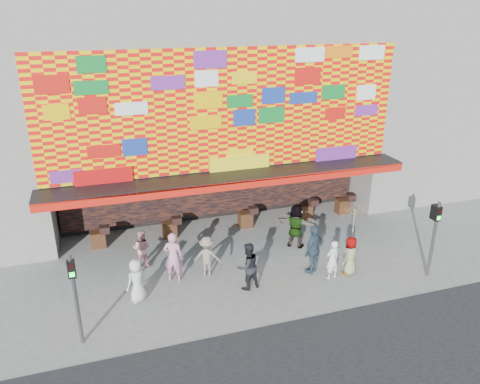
{
  "coord_description": "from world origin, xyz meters",
  "views": [
    {
      "loc": [
        -5.15,
        -13.83,
        9.43
      ],
      "look_at": [
        -0.09,
        2.0,
        2.82
      ],
      "focal_mm": 35.0,
      "sensor_mm": 36.0,
      "label": 1
    }
  ],
  "objects_px": {
    "ped_d": "(207,256)",
    "parasol": "(354,221)",
    "ped_a": "(137,280)",
    "ped_g": "(351,256)",
    "signal_right": "(435,231)",
    "ped_c": "(248,266)",
    "ped_e": "(314,249)",
    "ped_h": "(333,260)",
    "ped_i": "(142,248)",
    "ped_f": "(296,226)",
    "ped_b": "(173,257)",
    "signal_left": "(75,290)"
  },
  "relations": [
    {
      "from": "ped_d",
      "to": "parasol",
      "type": "xyz_separation_m",
      "value": [
        5.14,
        -1.54,
        1.4
      ]
    },
    {
      "from": "ped_a",
      "to": "ped_g",
      "type": "xyz_separation_m",
      "value": [
        7.81,
        -0.66,
        -0.03
      ]
    },
    {
      "from": "signal_right",
      "to": "ped_c",
      "type": "relative_size",
      "value": 1.69
    },
    {
      "from": "ped_d",
      "to": "ped_e",
      "type": "height_order",
      "value": "ped_e"
    },
    {
      "from": "ped_h",
      "to": "ped_i",
      "type": "height_order",
      "value": "ped_h"
    },
    {
      "from": "ped_d",
      "to": "ped_e",
      "type": "relative_size",
      "value": 0.81
    },
    {
      "from": "ped_f",
      "to": "ped_i",
      "type": "bearing_deg",
      "value": 35.33
    },
    {
      "from": "ped_a",
      "to": "ped_d",
      "type": "height_order",
      "value": "ped_d"
    },
    {
      "from": "ped_b",
      "to": "ped_c",
      "type": "relative_size",
      "value": 1.09
    },
    {
      "from": "ped_e",
      "to": "ped_d",
      "type": "bearing_deg",
      "value": -48.91
    },
    {
      "from": "ped_f",
      "to": "signal_left",
      "type": "bearing_deg",
      "value": 61.54
    },
    {
      "from": "ped_b",
      "to": "ped_i",
      "type": "relative_size",
      "value": 1.29
    },
    {
      "from": "ped_f",
      "to": "parasol",
      "type": "distance_m",
      "value": 3.08
    },
    {
      "from": "ped_a",
      "to": "ped_f",
      "type": "relative_size",
      "value": 0.82
    },
    {
      "from": "ped_c",
      "to": "ped_h",
      "type": "bearing_deg",
      "value": 158.8
    },
    {
      "from": "ped_i",
      "to": "ped_h",
      "type": "bearing_deg",
      "value": -179.43
    },
    {
      "from": "signal_left",
      "to": "ped_e",
      "type": "bearing_deg",
      "value": 10.45
    },
    {
      "from": "ped_f",
      "to": "ped_g",
      "type": "height_order",
      "value": "ped_f"
    },
    {
      "from": "ped_c",
      "to": "ped_d",
      "type": "relative_size",
      "value": 1.13
    },
    {
      "from": "signal_right",
      "to": "ped_g",
      "type": "relative_size",
      "value": 2.0
    },
    {
      "from": "ped_h",
      "to": "ped_i",
      "type": "bearing_deg",
      "value": -38.33
    },
    {
      "from": "ped_i",
      "to": "parasol",
      "type": "xyz_separation_m",
      "value": [
        7.38,
        -2.97,
        1.44
      ]
    },
    {
      "from": "signal_left",
      "to": "ped_d",
      "type": "relative_size",
      "value": 1.91
    },
    {
      "from": "ped_i",
      "to": "parasol",
      "type": "bearing_deg",
      "value": -176.46
    },
    {
      "from": "ped_e",
      "to": "ped_g",
      "type": "relative_size",
      "value": 1.3
    },
    {
      "from": "signal_left",
      "to": "ped_f",
      "type": "bearing_deg",
      "value": 23.0
    },
    {
      "from": "ped_g",
      "to": "parasol",
      "type": "bearing_deg",
      "value": 150.48
    },
    {
      "from": "ped_e",
      "to": "parasol",
      "type": "bearing_deg",
      "value": 124.74
    },
    {
      "from": "ped_g",
      "to": "ped_h",
      "type": "distance_m",
      "value": 0.8
    },
    {
      "from": "signal_left",
      "to": "ped_d",
      "type": "distance_m",
      "value": 5.32
    },
    {
      "from": "ped_d",
      "to": "ped_f",
      "type": "height_order",
      "value": "ped_f"
    },
    {
      "from": "ped_d",
      "to": "ped_h",
      "type": "relative_size",
      "value": 1.02
    },
    {
      "from": "signal_left",
      "to": "ped_c",
      "type": "distance_m",
      "value": 5.9
    },
    {
      "from": "ped_e",
      "to": "signal_right",
      "type": "bearing_deg",
      "value": 125.16
    },
    {
      "from": "ped_h",
      "to": "ped_b",
      "type": "bearing_deg",
      "value": -29.75
    },
    {
      "from": "ped_b",
      "to": "ped_h",
      "type": "relative_size",
      "value": 1.26
    },
    {
      "from": "ped_b",
      "to": "ped_i",
      "type": "xyz_separation_m",
      "value": [
        -0.98,
        1.42,
        -0.22
      ]
    },
    {
      "from": "signal_right",
      "to": "ped_c",
      "type": "xyz_separation_m",
      "value": [
        -6.72,
        1.27,
        -0.97
      ]
    },
    {
      "from": "ped_i",
      "to": "signal_left",
      "type": "bearing_deg",
      "value": 85.72
    },
    {
      "from": "ped_a",
      "to": "parasol",
      "type": "height_order",
      "value": "parasol"
    },
    {
      "from": "ped_b",
      "to": "ped_c",
      "type": "height_order",
      "value": "ped_b"
    },
    {
      "from": "ped_b",
      "to": "ped_c",
      "type": "distance_m",
      "value": 2.75
    },
    {
      "from": "signal_right",
      "to": "ped_b",
      "type": "distance_m",
      "value": 9.53
    },
    {
      "from": "ped_f",
      "to": "parasol",
      "type": "height_order",
      "value": "parasol"
    },
    {
      "from": "ped_g",
      "to": "ped_h",
      "type": "height_order",
      "value": "ped_h"
    },
    {
      "from": "ped_c",
      "to": "ped_e",
      "type": "distance_m",
      "value": 2.71
    },
    {
      "from": "ped_c",
      "to": "signal_right",
      "type": "bearing_deg",
      "value": 153.78
    },
    {
      "from": "ped_d",
      "to": "ped_i",
      "type": "relative_size",
      "value": 1.05
    },
    {
      "from": "ped_h",
      "to": "parasol",
      "type": "xyz_separation_m",
      "value": [
        0.8,
        0.08,
        1.42
      ]
    },
    {
      "from": "signal_left",
      "to": "ped_h",
      "type": "xyz_separation_m",
      "value": [
        8.87,
        0.95,
        -1.09
      ]
    }
  ]
}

